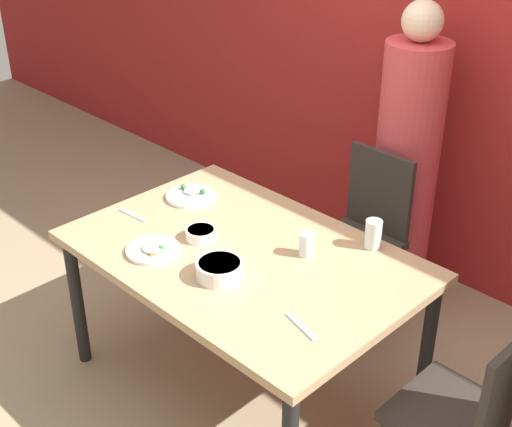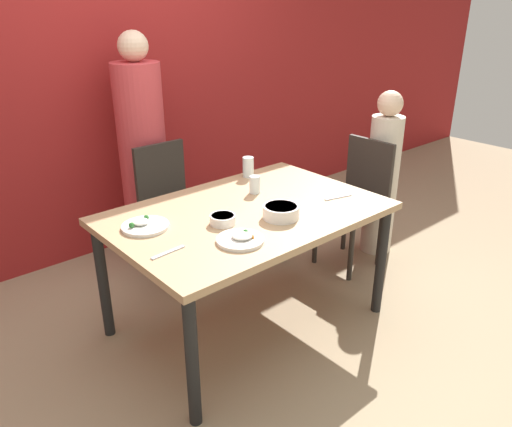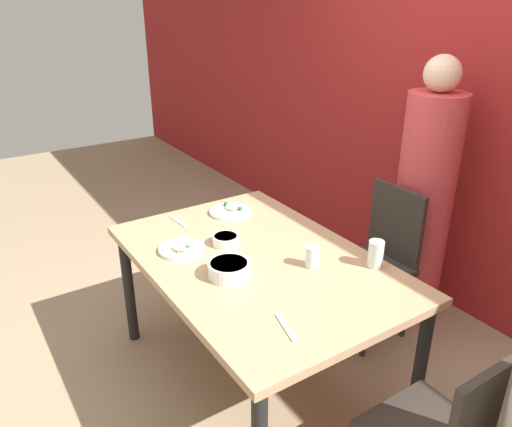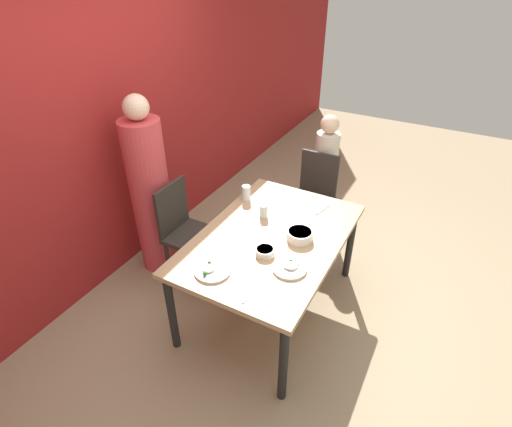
{
  "view_description": "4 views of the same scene",
  "coord_description": "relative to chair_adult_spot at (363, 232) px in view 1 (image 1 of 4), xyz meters",
  "views": [
    {
      "loc": [
        1.87,
        -1.8,
        2.37
      ],
      "look_at": [
        0.04,
        0.04,
        0.93
      ],
      "focal_mm": 50.0,
      "sensor_mm": 36.0,
      "label": 1
    },
    {
      "loc": [
        -1.62,
        -1.94,
        1.83
      ],
      "look_at": [
        0.01,
        -0.07,
        0.74
      ],
      "focal_mm": 35.0,
      "sensor_mm": 36.0,
      "label": 2
    },
    {
      "loc": [
        1.78,
        -1.17,
        1.93
      ],
      "look_at": [
        -0.07,
        0.04,
        0.95
      ],
      "focal_mm": 35.0,
      "sensor_mm": 36.0,
      "label": 3
    },
    {
      "loc": [
        -2.15,
        -1.04,
        2.52
      ],
      "look_at": [
        -0.1,
        0.07,
        0.98
      ],
      "focal_mm": 28.0,
      "sensor_mm": 36.0,
      "label": 4
    }
  ],
  "objects": [
    {
      "name": "dining_table",
      "position": [
        -0.02,
        -0.84,
        0.17
      ],
      "size": [
        1.5,
        1.0,
        0.74
      ],
      "color": "tan",
      "rests_on": "ground_plane"
    },
    {
      "name": "fork_steel",
      "position": [
        0.5,
        -1.05,
        0.24
      ],
      "size": [
        0.18,
        0.06,
        0.01
      ],
      "color": "silver",
      "rests_on": "dining_table"
    },
    {
      "name": "plate_rice_adult",
      "position": [
        -0.56,
        -0.67,
        0.25
      ],
      "size": [
        0.24,
        0.24,
        0.05
      ],
      "color": "white",
      "rests_on": "dining_table"
    },
    {
      "name": "bowl_curry",
      "position": [
        0.05,
        -1.04,
        0.28
      ],
      "size": [
        0.19,
        0.19,
        0.07
      ],
      "color": "white",
      "rests_on": "dining_table"
    },
    {
      "name": "wall_back",
      "position": [
        -0.02,
        0.66,
        0.85
      ],
      "size": [
        10.0,
        0.06,
        2.7
      ],
      "color": "maroon",
      "rests_on": "ground_plane"
    },
    {
      "name": "person_adult",
      "position": [
        -0.0,
        0.34,
        0.25
      ],
      "size": [
        0.34,
        0.34,
        1.63
      ],
      "color": "#C63D42",
      "rests_on": "ground_plane"
    },
    {
      "name": "glass_water_tall",
      "position": [
        0.35,
        -0.42,
        0.31
      ],
      "size": [
        0.07,
        0.07,
        0.13
      ],
      "color": "silver",
      "rests_on": "dining_table"
    },
    {
      "name": "glass_water_short",
      "position": [
        0.19,
        -0.67,
        0.29
      ],
      "size": [
        0.06,
        0.06,
        0.11
      ],
      "color": "silver",
      "rests_on": "dining_table"
    },
    {
      "name": "ground_plane",
      "position": [
        -0.02,
        -0.84,
        -0.5
      ],
      "size": [
        10.0,
        10.0,
        0.0
      ],
      "primitive_type": "plane",
      "color": "#998466"
    },
    {
      "name": "spoon_steel",
      "position": [
        -0.62,
        -0.99,
        0.24
      ],
      "size": [
        0.18,
        0.03,
        0.01
      ],
      "color": "silver",
      "rests_on": "dining_table"
    },
    {
      "name": "plate_rice_child",
      "position": [
        -0.29,
        -1.12,
        0.25
      ],
      "size": [
        0.23,
        0.23,
        0.05
      ],
      "color": "white",
      "rests_on": "dining_table"
    },
    {
      "name": "chair_child_spot",
      "position": [
        1.06,
        -0.77,
        0.0
      ],
      "size": [
        0.4,
        0.4,
        0.91
      ],
      "rotation": [
        0.0,
        0.0,
        -1.57
      ],
      "color": "#2D2823",
      "rests_on": "ground_plane"
    },
    {
      "name": "chair_adult_spot",
      "position": [
        0.0,
        0.0,
        0.0
      ],
      "size": [
        0.4,
        0.4,
        0.91
      ],
      "color": "#2D2823",
      "rests_on": "ground_plane"
    },
    {
      "name": "bowl_rice_small",
      "position": [
        -0.23,
        -0.9,
        0.27
      ],
      "size": [
        0.13,
        0.13,
        0.05
      ],
      "color": "white",
      "rests_on": "dining_table"
    }
  ]
}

